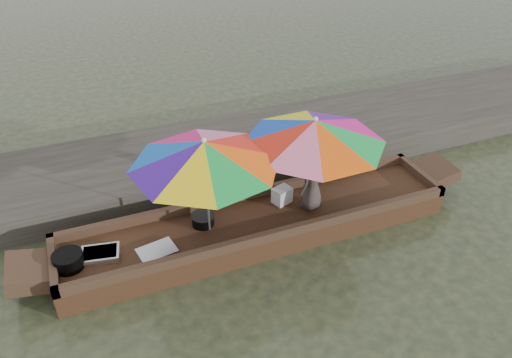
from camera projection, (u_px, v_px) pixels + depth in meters
name	position (u px, v px, depth m)	size (l,w,h in m)	color
water	(258.00, 235.00, 7.86)	(80.00, 80.00, 0.00)	#272D1F
dock	(215.00, 155.00, 9.42)	(22.00, 2.20, 0.50)	#2D2B26
boat_hull	(258.00, 226.00, 7.76)	(6.07, 1.20, 0.35)	black
cooking_pot	(68.00, 261.00, 6.70)	(0.41, 0.41, 0.22)	black
tray_crayfish	(100.00, 254.00, 6.90)	(0.52, 0.36, 0.09)	silver
tray_scallop	(157.00, 251.00, 6.97)	(0.52, 0.36, 0.06)	silver
charcoal_grill	(203.00, 220.00, 7.49)	(0.34, 0.34, 0.16)	black
supply_bag	(282.00, 195.00, 7.93)	(0.28, 0.22, 0.26)	silver
vendor	(312.00, 180.00, 7.63)	(0.49, 0.32, 1.00)	#3A312D
umbrella_bow	(207.00, 187.00, 6.99)	(2.11, 2.11, 1.55)	red
umbrella_stern	(313.00, 163.00, 7.51)	(2.13, 2.13, 1.55)	#5D14A5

